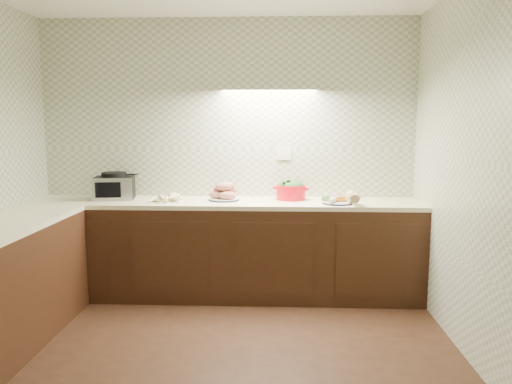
{
  "coord_description": "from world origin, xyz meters",
  "views": [
    {
      "loc": [
        0.49,
        -3.03,
        1.62
      ],
      "look_at": [
        0.3,
        1.25,
        1.02
      ],
      "focal_mm": 35.0,
      "sensor_mm": 36.0,
      "label": 1
    }
  ],
  "objects_px": {
    "sweet_potato_plate": "(224,193)",
    "onion_bowl": "(228,195)",
    "toaster_oven": "(114,187)",
    "veg_plate": "(344,199)",
    "dutch_oven": "(291,190)",
    "parsnip_pile": "(161,199)"
  },
  "relations": [
    {
      "from": "parsnip_pile",
      "to": "veg_plate",
      "type": "xyz_separation_m",
      "value": [
        1.65,
        -0.05,
        0.01
      ]
    },
    {
      "from": "onion_bowl",
      "to": "toaster_oven",
      "type": "bearing_deg",
      "value": -175.07
    },
    {
      "from": "parsnip_pile",
      "to": "dutch_oven",
      "type": "xyz_separation_m",
      "value": [
        1.19,
        0.2,
        0.06
      ]
    },
    {
      "from": "veg_plate",
      "to": "onion_bowl",
      "type": "bearing_deg",
      "value": 165.07
    },
    {
      "from": "dutch_oven",
      "to": "veg_plate",
      "type": "distance_m",
      "value": 0.53
    },
    {
      "from": "toaster_oven",
      "to": "onion_bowl",
      "type": "distance_m",
      "value": 1.07
    },
    {
      "from": "sweet_potato_plate",
      "to": "onion_bowl",
      "type": "distance_m",
      "value": 0.12
    },
    {
      "from": "toaster_oven",
      "to": "dutch_oven",
      "type": "relative_size",
      "value": 1.15
    },
    {
      "from": "toaster_oven",
      "to": "sweet_potato_plate",
      "type": "distance_m",
      "value": 1.05
    },
    {
      "from": "parsnip_pile",
      "to": "onion_bowl",
      "type": "xyz_separation_m",
      "value": [
        0.59,
        0.23,
        0.01
      ]
    },
    {
      "from": "dutch_oven",
      "to": "veg_plate",
      "type": "height_order",
      "value": "dutch_oven"
    },
    {
      "from": "dutch_oven",
      "to": "toaster_oven",
      "type": "bearing_deg",
      "value": -165.54
    },
    {
      "from": "veg_plate",
      "to": "dutch_oven",
      "type": "bearing_deg",
      "value": 152.24
    },
    {
      "from": "toaster_oven",
      "to": "veg_plate",
      "type": "height_order",
      "value": "toaster_oven"
    },
    {
      "from": "toaster_oven",
      "to": "dutch_oven",
      "type": "bearing_deg",
      "value": -7.36
    },
    {
      "from": "sweet_potato_plate",
      "to": "dutch_oven",
      "type": "distance_m",
      "value": 0.62
    },
    {
      "from": "onion_bowl",
      "to": "veg_plate",
      "type": "bearing_deg",
      "value": -14.93
    },
    {
      "from": "toaster_oven",
      "to": "sweet_potato_plate",
      "type": "relative_size",
      "value": 1.34
    },
    {
      "from": "parsnip_pile",
      "to": "veg_plate",
      "type": "distance_m",
      "value": 1.65
    },
    {
      "from": "sweet_potato_plate",
      "to": "onion_bowl",
      "type": "xyz_separation_m",
      "value": [
        0.02,
        0.11,
        -0.03
      ]
    },
    {
      "from": "dutch_oven",
      "to": "veg_plate",
      "type": "relative_size",
      "value": 0.96
    },
    {
      "from": "onion_bowl",
      "to": "sweet_potato_plate",
      "type": "bearing_deg",
      "value": -101.65
    }
  ]
}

